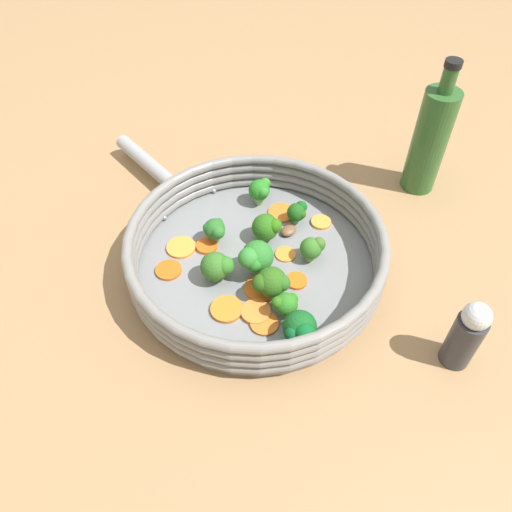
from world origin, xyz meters
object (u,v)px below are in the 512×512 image
carrot_slice_9 (295,282)px  broccoli_floret_3 (300,329)px  carrot_slice_8 (264,323)px  broccoli_floret_7 (286,304)px  broccoli_floret_4 (313,248)px  mushroom_piece_0 (289,231)px  carrot_slice_0 (181,247)px  broccoli_floret_8 (260,190)px  skillet (256,266)px  carrot_slice_1 (261,289)px  carrot_slice_3 (286,254)px  broccoli_floret_9 (267,227)px  carrot_slice_2 (169,270)px  broccoli_floret_5 (298,212)px  broccoli_floret_6 (215,230)px  carrot_slice_4 (227,309)px  carrot_slice_5 (256,312)px  carrot_slice_7 (207,246)px  broccoli_floret_0 (256,258)px  carrot_slice_6 (321,222)px  broccoli_floret_1 (270,283)px  salt_shaker (466,335)px  broccoli_floret_2 (218,266)px  oil_bottle (430,140)px  carrot_slice_10 (282,213)px

carrot_slice_9 → broccoli_floret_3: size_ratio=0.63×
carrot_slice_8 → broccoli_floret_7: broccoli_floret_7 is taller
broccoli_floret_4 → mushroom_piece_0: bearing=-116.4°
carrot_slice_0 → broccoli_floret_8: 0.16m
carrot_slice_9 → skillet: bearing=-92.5°
carrot_slice_1 → carrot_slice_3: (-0.08, -0.00, -0.00)m
broccoli_floret_9 → carrot_slice_2: bearing=-33.4°
broccoli_floret_5 → broccoli_floret_6: 0.13m
carrot_slice_4 → broccoli_floret_3: bearing=94.5°
carrot_slice_0 → carrot_slice_4: size_ratio=0.99×
carrot_slice_5 → broccoli_floret_7: bearing=119.2°
carrot_slice_1 → carrot_slice_7: 0.12m
carrot_slice_4 → skillet: bearing=-172.9°
broccoli_floret_0 → carrot_slice_6: bearing=167.3°
carrot_slice_6 → broccoli_floret_9: bearing=-36.6°
carrot_slice_5 → broccoli_floret_8: broccoli_floret_8 is taller
broccoli_floret_7 → mushroom_piece_0: (-0.14, -0.07, -0.02)m
broccoli_floret_4 → broccoli_floret_5: size_ratio=1.09×
broccoli_floret_1 → broccoli_floret_8: broccoli_floret_1 is taller
carrot_slice_1 → mushroom_piece_0: 0.12m
skillet → broccoli_floret_5: 0.11m
carrot_slice_4 → carrot_slice_8: 0.06m
carrot_slice_5 → broccoli_floret_4: broccoli_floret_4 is taller
salt_shaker → carrot_slice_0: bearing=-84.1°
carrot_slice_8 → broccoli_floret_3: (-0.00, 0.05, 0.03)m
broccoli_floret_2 → broccoli_floret_4: 0.14m
broccoli_floret_2 → broccoli_floret_3: broccoli_floret_3 is taller
carrot_slice_9 → broccoli_floret_5: size_ratio=0.85×
broccoli_floret_4 → carrot_slice_9: bearing=2.0°
broccoli_floret_3 → broccoli_floret_5: 0.22m
carrot_slice_1 → broccoli_floret_0: (-0.02, -0.02, 0.03)m
carrot_slice_7 → oil_bottle: bearing=146.7°
broccoli_floret_5 → oil_bottle: oil_bottle is taller
carrot_slice_8 → broccoli_floret_1: bearing=-157.3°
carrot_slice_9 → carrot_slice_10: size_ratio=0.71×
broccoli_floret_5 → carrot_slice_0: bearing=-40.2°
carrot_slice_5 → broccoli_floret_3: 0.08m
broccoli_floret_3 → broccoli_floret_7: bearing=-127.2°
carrot_slice_5 → salt_shaker: 0.27m
broccoli_floret_4 → carrot_slice_0: bearing=-64.0°
broccoli_floret_6 → carrot_slice_6: bearing=135.3°
broccoli_floret_7 → oil_bottle: bearing=171.8°
carrot_slice_4 → broccoli_floret_3: broccoli_floret_3 is taller
mushroom_piece_0 → oil_bottle: bearing=152.0°
carrot_slice_1 → carrot_slice_5: 0.04m
broccoli_floret_2 → broccoli_floret_9: bearing=171.5°
broccoli_floret_1 → broccoli_floret_5: (-0.15, -0.04, -0.01)m
skillet → broccoli_floret_0: size_ratio=6.15×
oil_bottle → carrot_slice_5: bearing=-12.6°
broccoli_floret_0 → broccoli_floret_8: size_ratio=1.30×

